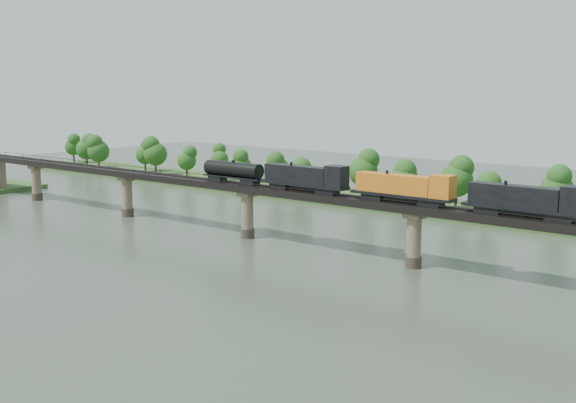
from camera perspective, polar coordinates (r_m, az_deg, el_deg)
The scene contains 6 objects.
ground at distance 134.43m, azimuth -11.85°, elevation -4.92°, with size 400.00×400.00×0.00m, color #334033.
far_bank at distance 197.90m, azimuth 7.52°, elevation -0.01°, with size 300.00×24.00×1.60m, color #2E5120.
bridge at distance 153.49m, azimuth -3.24°, elevation -0.88°, with size 236.00×30.00×11.50m.
bridge_superstructure at distance 152.49m, azimuth -3.26°, elevation 1.46°, with size 220.00×4.90×0.75m.
far_treeline at distance 197.43m, azimuth 4.86°, elevation 2.37°, with size 289.06×17.54×13.60m.
freight_train at distance 134.00m, azimuth 6.33°, elevation 1.36°, with size 81.47×3.17×5.61m.
Camera 1 is at (101.49, -81.89, 32.62)m, focal length 45.00 mm.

